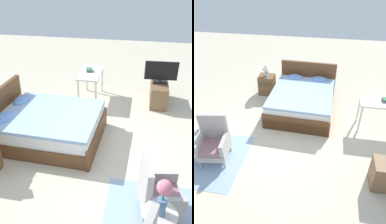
# 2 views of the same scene
# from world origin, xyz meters

# --- Properties ---
(ground_plane) EXTENTS (16.00, 16.00, 0.00)m
(ground_plane) POSITION_xyz_m (0.00, 0.00, 0.00)
(ground_plane) COLOR beige
(bed) EXTENTS (1.64, 2.06, 0.96)m
(bed) POSITION_xyz_m (0.16, 1.16, 0.30)
(bed) COLOR brown
(bed) RESTS_ON ground_plane
(armchair_by_window_right) EXTENTS (0.62, 0.62, 0.92)m
(armchair_by_window_right) POSITION_xyz_m (-1.31, -0.91, 0.38)
(armchair_by_window_right) COLOR #ADA8A3
(armchair_by_window_right) RESTS_ON floor_rug
(flower_vase) EXTENTS (0.17, 0.17, 0.48)m
(flower_vase) POSITION_xyz_m (-1.79, -0.91, 0.89)
(flower_vase) COLOR #4C709E
(flower_vase) RESTS_ON side_table
(tv_stand) EXTENTS (0.96, 0.40, 0.53)m
(tv_stand) POSITION_xyz_m (2.12, -1.02, 0.26)
(tv_stand) COLOR brown
(tv_stand) RESTS_ON ground_plane
(tv_flatscreen) EXTENTS (0.22, 0.77, 0.52)m
(tv_flatscreen) POSITION_xyz_m (2.12, -1.02, 0.80)
(tv_flatscreen) COLOR black
(tv_flatscreen) RESTS_ON tv_stand
(vanity_desk) EXTENTS (1.04, 0.52, 0.72)m
(vanity_desk) POSITION_xyz_m (2.02, 0.65, 0.61)
(vanity_desk) COLOR silver
(vanity_desk) RESTS_ON ground_plane
(book_stack) EXTENTS (0.21, 0.19, 0.07)m
(book_stack) POSITION_xyz_m (2.07, 0.70, 0.76)
(book_stack) COLOR #66387A
(book_stack) RESTS_ON vanity_desk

